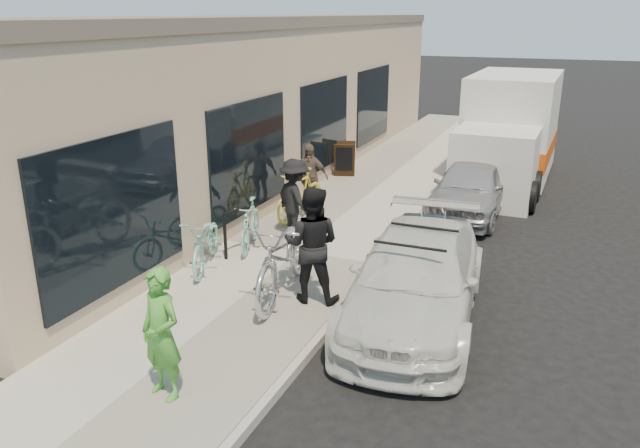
% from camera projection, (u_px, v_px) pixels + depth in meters
% --- Properties ---
extents(ground, '(120.00, 120.00, 0.00)m').
position_uv_depth(ground, '(342.00, 361.00, 8.13)').
color(ground, black).
rests_on(ground, ground).
extents(sidewalk, '(3.00, 34.00, 0.15)m').
position_uv_depth(sidewalk, '(298.00, 255.00, 11.46)').
color(sidewalk, '#AEA99D').
rests_on(sidewalk, ground).
extents(curb, '(0.12, 34.00, 0.13)m').
position_uv_depth(curb, '(378.00, 268.00, 10.90)').
color(curb, '#A19A93').
rests_on(curb, ground).
extents(storefront, '(3.60, 20.00, 4.22)m').
position_uv_depth(storefront, '(263.00, 100.00, 16.33)').
color(storefront, tan).
rests_on(storefront, ground).
extents(bike_rack, '(0.21, 0.59, 0.86)m').
position_uv_depth(bike_rack, '(236.00, 227.00, 11.13)').
color(bike_rack, black).
rests_on(bike_rack, sidewalk).
extents(sandwich_board, '(0.68, 0.68, 0.89)m').
position_uv_depth(sandwich_board, '(345.00, 159.00, 16.59)').
color(sandwich_board, '#321D0E').
rests_on(sandwich_board, sidewalk).
extents(sedan_white, '(2.22, 4.56, 1.32)m').
position_uv_depth(sedan_white, '(416.00, 278.00, 9.07)').
color(sedan_white, silver).
rests_on(sedan_white, ground).
extents(sedan_silver, '(1.61, 3.73, 1.25)m').
position_uv_depth(sedan_silver, '(471.00, 187.00, 13.82)').
color(sedan_silver, '#A2A1A6').
rests_on(sedan_silver, ground).
extents(moving_truck, '(2.22, 5.69, 2.78)m').
position_uv_depth(moving_truck, '(509.00, 135.00, 16.44)').
color(moving_truck, silver).
rests_on(moving_truck, ground).
extents(tandem_bike, '(1.18, 2.54, 1.28)m').
position_uv_depth(tandem_bike, '(285.00, 256.00, 9.50)').
color(tandem_bike, silver).
rests_on(tandem_bike, sidewalk).
extents(woman_rider, '(0.64, 0.51, 1.55)m').
position_uv_depth(woman_rider, '(161.00, 334.00, 6.91)').
color(woman_rider, green).
rests_on(woman_rider, sidewalk).
extents(man_standing, '(0.98, 0.82, 1.78)m').
position_uv_depth(man_standing, '(312.00, 245.00, 9.25)').
color(man_standing, black).
rests_on(man_standing, sidewalk).
extents(cruiser_bike_a, '(0.84, 1.57, 0.91)m').
position_uv_depth(cruiser_bike_a, '(250.00, 225.00, 11.48)').
color(cruiser_bike_a, '#83C4B5').
rests_on(cruiser_bike_a, sidewalk).
extents(cruiser_bike_b, '(1.17, 1.87, 0.93)m').
position_uv_depth(cruiser_bike_b, '(206.00, 241.00, 10.60)').
color(cruiser_bike_b, '#83C4B5').
rests_on(cruiser_bike_b, sidewalk).
extents(cruiser_bike_c, '(0.76, 1.79, 1.04)m').
position_uv_depth(cruiser_bike_c, '(301.00, 195.00, 13.11)').
color(cruiser_bike_c, gold).
rests_on(cruiser_bike_c, sidewalk).
extents(bystander_a, '(1.17, 1.05, 1.57)m').
position_uv_depth(bystander_a, '(295.00, 200.00, 11.83)').
color(bystander_a, black).
rests_on(bystander_a, sidewalk).
extents(bystander_b, '(0.90, 0.47, 1.47)m').
position_uv_depth(bystander_b, '(309.00, 177.00, 13.68)').
color(bystander_b, brown).
rests_on(bystander_b, sidewalk).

